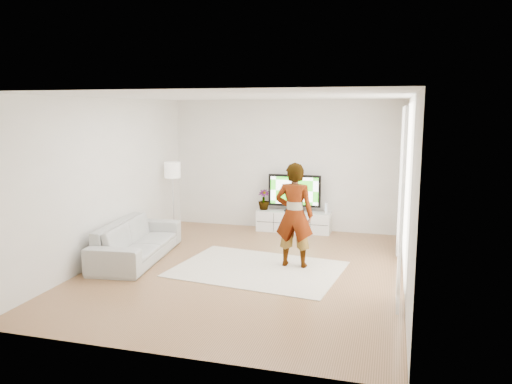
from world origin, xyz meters
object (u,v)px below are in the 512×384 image
(television, at_px, (294,191))
(media_console, at_px, (294,221))
(sofa, at_px, (137,240))
(rug, at_px, (258,269))
(floor_lamp, at_px, (173,173))
(player, at_px, (294,215))

(television, bearing_deg, media_console, -90.00)
(media_console, distance_m, sofa, 3.52)
(television, xyz_separation_m, rug, (-0.07, -2.73, -0.86))
(rug, relative_size, floor_lamp, 1.76)
(sofa, height_order, floor_lamp, floor_lamp)
(media_console, bearing_deg, player, -78.81)
(media_console, height_order, rug, media_console)
(television, height_order, floor_lamp, floor_lamp)
(media_console, bearing_deg, floor_lamp, -162.85)
(media_console, relative_size, floor_lamp, 1.05)
(rug, distance_m, player, 1.08)
(rug, distance_m, sofa, 2.22)
(player, bearing_deg, sofa, 6.13)
(television, relative_size, floor_lamp, 0.75)
(player, bearing_deg, floor_lamp, -29.37)
(floor_lamp, bearing_deg, sofa, -84.32)
(sofa, xyz_separation_m, floor_lamp, (-0.19, 1.94, 0.94))
(rug, xyz_separation_m, floor_lamp, (-2.39, 1.95, 1.27))
(sofa, bearing_deg, media_console, -46.66)
(media_console, relative_size, player, 0.91)
(sofa, bearing_deg, player, -90.17)
(media_console, height_order, television, television)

